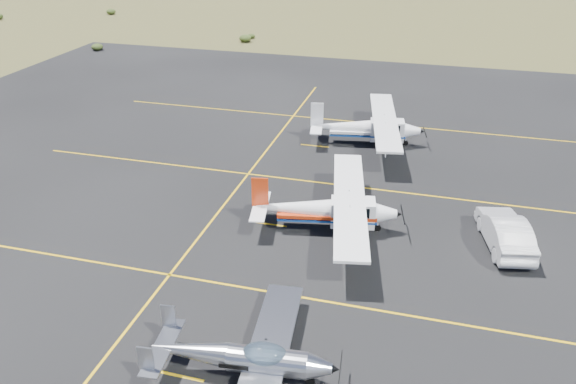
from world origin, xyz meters
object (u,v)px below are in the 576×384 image
at_px(aircraft_cessna, 327,208).
at_px(sedan, 505,232).
at_px(aircraft_low_wing, 246,358).
at_px(aircraft_plain, 367,127).

height_order(aircraft_cessna, sedan, aircraft_cessna).
xyz_separation_m(aircraft_low_wing, sedan, (9.31, 11.50, -0.12)).
relative_size(aircraft_cessna, sedan, 2.27).
xyz_separation_m(aircraft_plain, sedan, (8.33, -11.23, -0.46)).
bearing_deg(sedan, aircraft_cessna, -7.22).
distance_m(aircraft_plain, sedan, 13.99).
distance_m(aircraft_low_wing, aircraft_cessna, 10.77).
bearing_deg(aircraft_plain, sedan, -63.18).
bearing_deg(aircraft_plain, aircraft_cessna, -101.41).
xyz_separation_m(aircraft_cessna, sedan, (8.68, 0.75, -0.43)).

